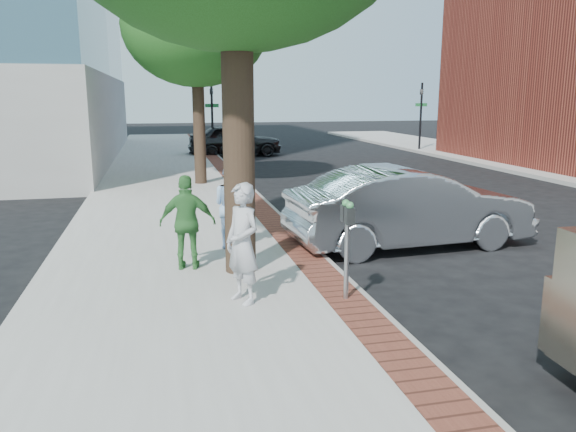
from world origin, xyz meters
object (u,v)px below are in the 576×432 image
object	(u,v)px
parking_meter	(347,229)
sedan_silver	(409,207)
person_gray	(243,244)
bg_car	(235,140)
person_green	(188,223)
person_officer	(232,206)

from	to	relation	value
parking_meter	sedan_silver	distance (m)	3.90
parking_meter	person_gray	distance (m)	1.52
sedan_silver	bg_car	distance (m)	18.91
person_gray	sedan_silver	size ratio (longest dim) A/B	0.35
person_green	sedan_silver	bearing A→B (deg)	-157.87
parking_meter	sedan_silver	xyz separation A→B (m)	(2.40, 3.05, -0.37)
parking_meter	sedan_silver	bearing A→B (deg)	51.73
bg_car	person_green	bearing A→B (deg)	170.43
person_officer	sedan_silver	bearing A→B (deg)	-128.38
person_officer	sedan_silver	xyz separation A→B (m)	(3.65, -0.19, -0.16)
person_green	bg_car	bearing A→B (deg)	-90.33
person_officer	sedan_silver	distance (m)	3.66
sedan_silver	bg_car	xyz separation A→B (m)	(-1.05, 18.88, -0.01)
parking_meter	person_green	xyz separation A→B (m)	(-2.16, 2.04, -0.24)
person_officer	bg_car	size ratio (longest dim) A/B	0.35
person_gray	person_officer	xyz separation A→B (m)	(0.24, 3.01, -0.03)
sedan_silver	person_officer	bearing A→B (deg)	82.82
person_officer	parking_meter	bearing A→B (deg)	165.65
person_gray	person_green	world-z (taller)	person_gray
person_gray	person_officer	world-z (taller)	person_gray
person_green	sedan_silver	world-z (taller)	person_green
parking_meter	person_officer	bearing A→B (deg)	111.02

